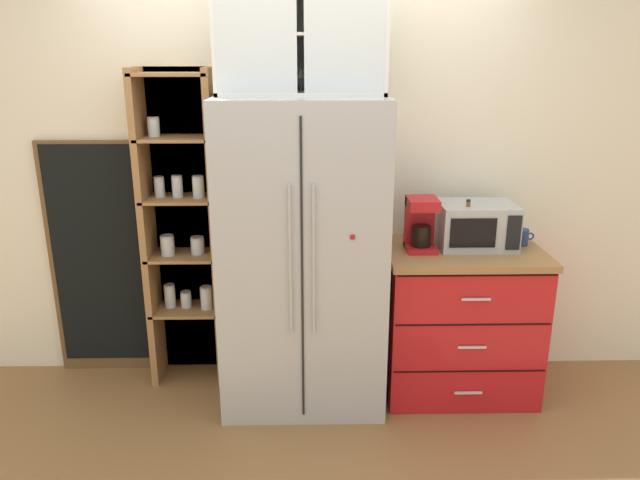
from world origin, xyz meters
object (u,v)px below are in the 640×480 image
mug_navy (522,237)px  chalkboard_menu (98,260)px  bottle_cobalt (463,227)px  coffee_maker (421,223)px  bottle_amber (466,228)px  microwave (476,225)px  refrigerator (303,255)px

mug_navy → chalkboard_menu: size_ratio=0.08×
mug_navy → bottle_cobalt: size_ratio=0.45×
coffee_maker → chalkboard_menu: chalkboard_menu is taller
bottle_amber → bottle_cobalt: size_ratio=1.18×
microwave → coffee_maker: bearing=-172.9°
microwave → mug_navy: bearing=3.4°
refrigerator → chalkboard_menu: refrigerator is taller
refrigerator → coffee_maker: refrigerator is taller
chalkboard_menu → bottle_amber: bearing=-7.5°
coffee_maker → refrigerator: bearing=-175.7°
chalkboard_menu → mug_navy: bearing=-4.7°
coffee_maker → bottle_cobalt: bearing=12.8°
bottle_amber → chalkboard_menu: bearing=172.5°
refrigerator → microwave: size_ratio=4.08×
bottle_cobalt → microwave: bearing=-13.7°
mug_navy → chalkboard_menu: (-2.60, 0.22, -0.20)m
refrigerator → bottle_amber: bearing=1.8°
coffee_maker → chalkboard_menu: size_ratio=0.20×
microwave → chalkboard_menu: (-2.32, 0.23, -0.28)m
refrigerator → microwave: 1.03m
mug_navy → bottle_amber: bearing=-167.2°
microwave → chalkboard_menu: chalkboard_menu is taller
chalkboard_menu → microwave: bearing=-5.7°
coffee_maker → bottle_amber: coffee_maker is taller
microwave → coffee_maker: size_ratio=1.42×
chalkboard_menu → bottle_cobalt: bearing=-5.5°
mug_navy → coffee_maker: bearing=-174.6°
mug_navy → bottle_cobalt: (-0.36, 0.00, 0.06)m
mug_navy → refrigerator: bearing=-175.1°
bottle_amber → bottle_cobalt: bottle_amber is taller
mug_navy → chalkboard_menu: chalkboard_menu is taller
mug_navy → microwave: bearing=-176.6°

